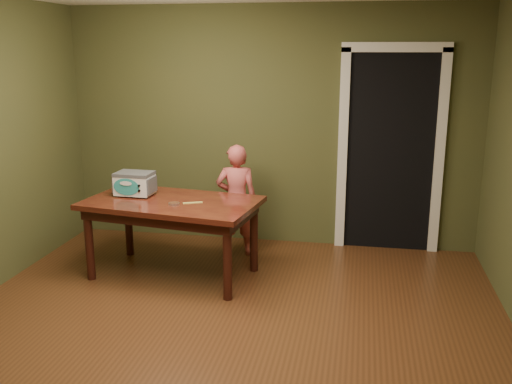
% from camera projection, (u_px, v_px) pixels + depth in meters
% --- Properties ---
extents(floor, '(5.00, 5.00, 0.00)m').
position_uv_depth(floor, '(214.00, 350.00, 4.17)').
color(floor, '#552F18').
rests_on(floor, ground).
extents(room_shell, '(4.52, 5.02, 2.61)m').
position_uv_depth(room_shell, '(209.00, 117.00, 3.75)').
color(room_shell, '#3F4525').
rests_on(room_shell, ground).
extents(doorway, '(1.10, 0.66, 2.25)m').
position_uv_depth(doorway, '(389.00, 149.00, 6.32)').
color(doorway, black).
rests_on(doorway, ground).
extents(dining_table, '(1.71, 1.12, 0.75)m').
position_uv_depth(dining_table, '(172.00, 211.00, 5.39)').
color(dining_table, '#3C120D').
rests_on(dining_table, floor).
extents(toy_oven, '(0.38, 0.27, 0.23)m').
position_uv_depth(toy_oven, '(135.00, 183.00, 5.51)').
color(toy_oven, '#4C4F54').
rests_on(toy_oven, dining_table).
extents(baking_pan, '(0.10, 0.10, 0.02)m').
position_uv_depth(baking_pan, '(174.00, 204.00, 5.21)').
color(baking_pan, silver).
rests_on(baking_pan, dining_table).
extents(spatula, '(0.18, 0.09, 0.01)m').
position_uv_depth(spatula, '(193.00, 203.00, 5.27)').
color(spatula, '#DCD75F').
rests_on(spatula, dining_table).
extents(child, '(0.47, 0.34, 1.18)m').
position_uv_depth(child, '(237.00, 200.00, 5.98)').
color(child, '#D15856').
rests_on(child, floor).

